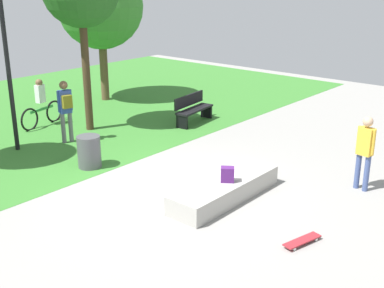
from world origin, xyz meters
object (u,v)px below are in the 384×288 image
cyclist_on_bicycle (41,106)px  backpack_on_ledge (227,174)px  skater_performing_trick (365,148)px  park_bench_near_path (193,108)px  tree_broad_elm (100,6)px  skateboard_by_ledge (302,241)px  lamp_post (6,49)px  trash_bin (89,152)px  pedestrian_with_backpack (65,106)px  concrete_ledge (225,190)px

cyclist_on_bicycle → backpack_on_ledge: bearing=-94.6°
backpack_on_ledge → skater_performing_trick: size_ratio=0.19×
park_bench_near_path → tree_broad_elm: bearing=87.2°
skateboard_by_ledge → cyclist_on_bicycle: size_ratio=0.46×
lamp_post → skateboard_by_ledge: bearing=-86.3°
backpack_on_ledge → trash_bin: 3.80m
tree_broad_elm → skateboard_by_ledge: bearing=-113.4°
park_bench_near_path → tree_broad_elm: (0.22, 4.59, 2.98)m
park_bench_near_path → trash_bin: 4.69m
skater_performing_trick → pedestrian_with_backpack: bearing=106.3°
backpack_on_ledge → skateboard_by_ledge: backpack_on_ledge is taller
park_bench_near_path → trash_bin: park_bench_near_path is taller
park_bench_near_path → trash_bin: bearing=-172.7°
lamp_post → trash_bin: bearing=-79.8°
pedestrian_with_backpack → cyclist_on_bicycle: size_ratio=1.00×
skater_performing_trick → cyclist_on_bicycle: skater_performing_trick is taller
backpack_on_ledge → lamp_post: (-1.15, 6.29, 2.15)m
backpack_on_ledge → park_bench_near_path: park_bench_near_path is taller
skateboard_by_ledge → trash_bin: bearing=90.8°
tree_broad_elm → trash_bin: 7.74m
skater_performing_trick → pedestrian_with_backpack: size_ratio=0.95×
park_bench_near_path → cyclist_on_bicycle: (-3.33, 3.43, 0.15)m
lamp_post → pedestrian_with_backpack: 2.17m
tree_broad_elm → pedestrian_with_backpack: (-4.05, -3.17, -2.39)m
backpack_on_ledge → skater_performing_trick: 3.10m
concrete_ledge → tree_broad_elm: bearing=64.8°
skateboard_by_ledge → lamp_post: bearing=93.7°
tree_broad_elm → lamp_post: tree_broad_elm is taller
cyclist_on_bicycle → skateboard_by_ledge: bearing=-97.1°
backpack_on_ledge → pedestrian_with_backpack: 5.77m
concrete_ledge → cyclist_on_bicycle: size_ratio=1.62×
park_bench_near_path → lamp_post: lamp_post is taller
skater_performing_trick → tree_broad_elm: 11.29m
cyclist_on_bicycle → concrete_ledge: bearing=-94.6°
park_bench_near_path → lamp_post: (-5.11, 1.96, 2.25)m
backpack_on_ledge → skateboard_by_ledge: size_ratio=0.39×
backpack_on_ledge → pedestrian_with_backpack: (0.13, 5.75, 0.49)m
concrete_ledge → skater_performing_trick: bearing=-40.4°
backpack_on_ledge → tree_broad_elm: (4.18, 8.92, 2.88)m
concrete_ledge → cyclist_on_bicycle: (0.62, 7.69, 0.42)m
concrete_ledge → skateboard_by_ledge: bearing=-105.9°
tree_broad_elm → trash_bin: tree_broad_elm is taller
backpack_on_ledge → tree_broad_elm: size_ratio=0.06×
tree_broad_elm → cyclist_on_bicycle: 4.68m
skateboard_by_ledge → lamp_post: 8.84m
backpack_on_ledge → pedestrian_with_backpack: pedestrian_with_backpack is taller
backpack_on_ledge → cyclist_on_bicycle: (0.63, 7.76, 0.06)m
tree_broad_elm → lamp_post: bearing=-153.8°
backpack_on_ledge → lamp_post: bearing=-25.7°
cyclist_on_bicycle → park_bench_near_path: bearing=-45.8°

